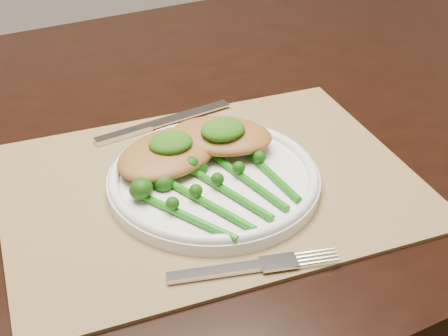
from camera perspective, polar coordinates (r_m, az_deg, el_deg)
name	(u,v)px	position (r m, az deg, el deg)	size (l,w,h in m)	color
dining_table	(158,318)	(1.11, -6.10, -13.45)	(1.65, 1.00, 0.75)	black
placemat	(210,184)	(0.76, -1.31, -1.51)	(0.49, 0.36, 0.00)	olive
dinner_plate	(214,178)	(0.75, -0.94, -0.91)	(0.26, 0.26, 0.02)	white
knife	(151,125)	(0.87, -6.65, 3.88)	(0.21, 0.05, 0.01)	silver
fork	(265,265)	(0.64, 3.77, -8.80)	(0.18, 0.05, 0.01)	silver
chicken_fillet_left	(169,153)	(0.77, -5.08, 1.40)	(0.14, 0.10, 0.03)	#9C662D
chicken_fillet_right	(221,136)	(0.79, -0.29, 2.98)	(0.13, 0.09, 0.03)	#9C662D
pesto_dollop_left	(171,143)	(0.75, -4.90, 2.31)	(0.05, 0.05, 0.02)	#1A480A
pesto_dollop_right	(223,130)	(0.77, -0.10, 3.51)	(0.06, 0.05, 0.02)	#1A480A
broccolini_bundle	(230,193)	(0.71, 0.51, -2.26)	(0.20, 0.21, 0.04)	#15680D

